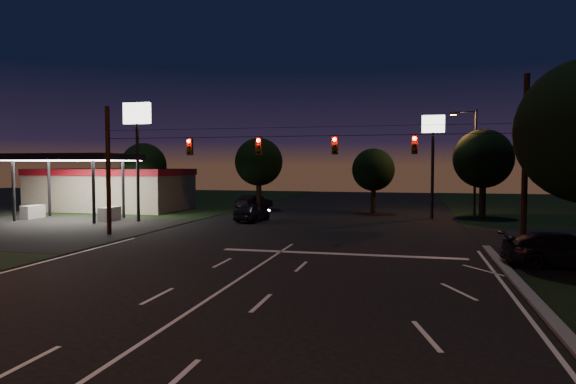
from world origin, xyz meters
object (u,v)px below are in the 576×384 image
(car_oncoming_a, at_px, (252,212))
(car_cross, at_px, (565,250))
(car_oncoming_b, at_px, (254,202))
(utility_pole_right, at_px, (523,250))

(car_oncoming_a, bearing_deg, car_cross, 148.60)
(car_oncoming_a, xyz_separation_m, car_cross, (18.42, -14.05, 0.03))
(car_oncoming_a, distance_m, car_oncoming_b, 10.91)
(car_oncoming_a, bearing_deg, car_oncoming_b, -67.62)
(car_cross, bearing_deg, utility_pole_right, 6.69)
(utility_pole_right, height_order, car_cross, utility_pole_right)
(car_oncoming_b, xyz_separation_m, car_cross, (21.50, -24.51, 0.03))
(utility_pole_right, bearing_deg, car_oncoming_b, 136.11)
(car_cross, bearing_deg, car_oncoming_a, 49.86)
(utility_pole_right, height_order, car_oncoming_a, utility_pole_right)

